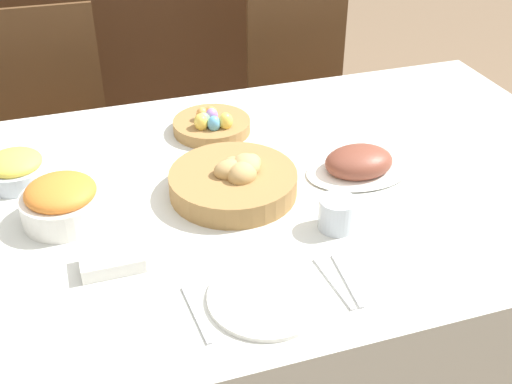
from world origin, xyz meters
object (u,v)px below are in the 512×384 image
object	(u,v)px
pineapple_bowl	(16,169)
fork	(196,314)
egg_basket	(211,124)
ham_platter	(359,164)
chair_far_left	(51,135)
sideboard	(140,62)
drinking_cup	(337,214)
bread_basket	(235,180)
chair_far_right	(307,98)
dinner_plate	(267,297)
carrot_bowl	(62,202)
knife	(333,283)
spoon	(347,280)
butter_dish	(112,261)

from	to	relation	value
pineapple_bowl	fork	xyz separation A→B (m)	(0.31, -0.60, -0.03)
egg_basket	fork	xyz separation A→B (m)	(-0.21, -0.70, -0.02)
egg_basket	ham_platter	distance (m)	0.45
chair_far_left	fork	distance (m)	1.35
sideboard	drinking_cup	bearing A→B (deg)	-84.75
chair_far_left	ham_platter	bearing A→B (deg)	-48.96
pineapple_bowl	fork	distance (m)	0.68
bread_basket	pineapple_bowl	distance (m)	0.55
chair_far_right	pineapple_bowl	distance (m)	1.31
ham_platter	dinner_plate	size ratio (longest dim) A/B	1.18
carrot_bowl	knife	xyz separation A→B (m)	(0.50, -0.39, -0.05)
ham_platter	carrot_bowl	bearing A→B (deg)	178.61
chair_far_left	pineapple_bowl	world-z (taller)	chair_far_left
ham_platter	carrot_bowl	distance (m)	0.73
egg_basket	knife	bearing A→B (deg)	-84.28
dinner_plate	drinking_cup	xyz separation A→B (m)	(0.22, 0.17, 0.03)
chair_far_right	fork	bearing A→B (deg)	-121.10
ham_platter	knife	world-z (taller)	ham_platter
bread_basket	chair_far_right	bearing A→B (deg)	58.44
fork	spoon	bearing A→B (deg)	-4.23
bread_basket	knife	world-z (taller)	bread_basket
fork	dinner_plate	bearing A→B (deg)	-4.23
pineapple_bowl	butter_dish	distance (m)	0.45
chair_far_right	drinking_cup	size ratio (longest dim) A/B	11.23
spoon	drinking_cup	distance (m)	0.19
carrot_bowl	knife	bearing A→B (deg)	-38.29
sideboard	egg_basket	world-z (taller)	sideboard
dinner_plate	pineapple_bowl	bearing A→B (deg)	127.37
sideboard	pineapple_bowl	world-z (taller)	sideboard
bread_basket	carrot_bowl	world-z (taller)	carrot_bowl
carrot_bowl	dinner_plate	world-z (taller)	carrot_bowl
chair_far_right	spoon	world-z (taller)	chair_far_right
knife	bread_basket	bearing A→B (deg)	99.70
bread_basket	knife	xyz separation A→B (m)	(0.09, -0.38, -0.03)
chair_far_right	spoon	size ratio (longest dim) A/B	5.70
chair_far_right	ham_platter	xyz separation A→B (m)	(-0.24, -0.93, 0.27)
sideboard	ham_platter	xyz separation A→B (m)	(0.32, -1.65, 0.32)
spoon	drinking_cup	xyz separation A→B (m)	(0.05, 0.17, 0.03)
knife	drinking_cup	bearing A→B (deg)	60.31
ham_platter	chair_far_right	bearing A→B (deg)	75.52
bread_basket	egg_basket	bearing A→B (deg)	85.63
ham_platter	knife	xyz separation A→B (m)	(-0.23, -0.37, -0.02)
knife	chair_far_right	bearing A→B (deg)	65.84
chair_far_right	bread_basket	bearing A→B (deg)	-122.57
egg_basket	chair_far_right	bearing A→B (deg)	48.06
chair_far_left	spoon	size ratio (longest dim) A/B	5.70
carrot_bowl	butter_dish	size ratio (longest dim) A/B	1.45
egg_basket	pineapple_bowl	world-z (taller)	pineapple_bowl
chair_far_right	bread_basket	xyz separation A→B (m)	(-0.57, -0.92, 0.28)
chair_far_left	butter_dish	xyz separation A→B (m)	(0.11, -1.12, 0.26)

